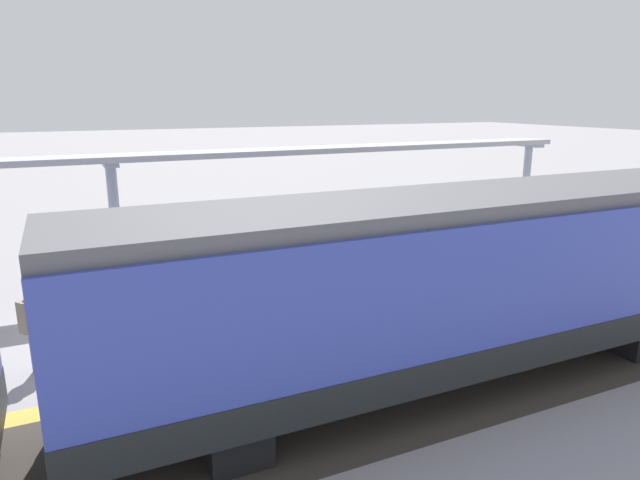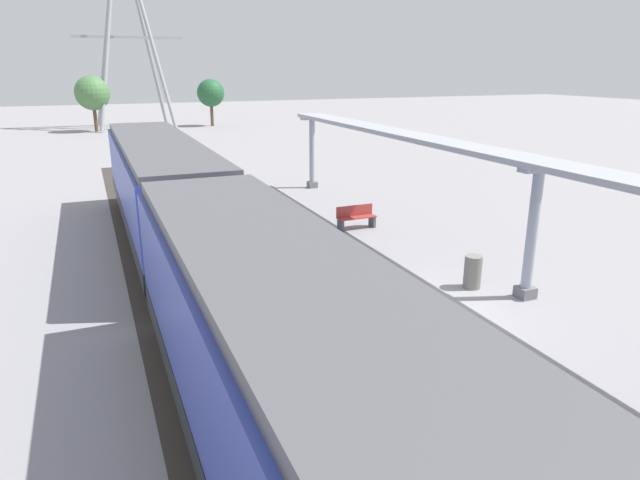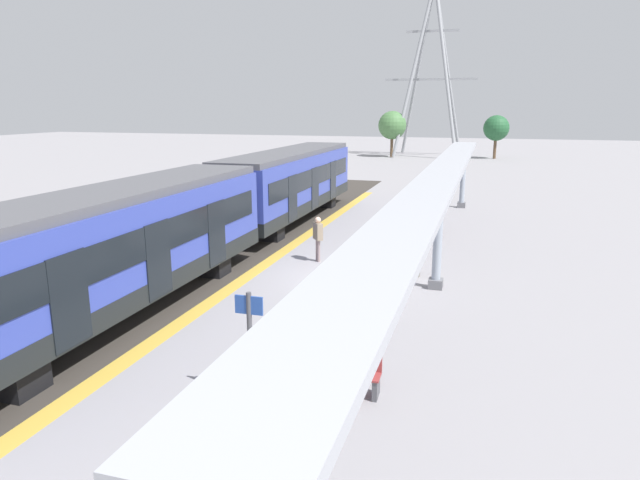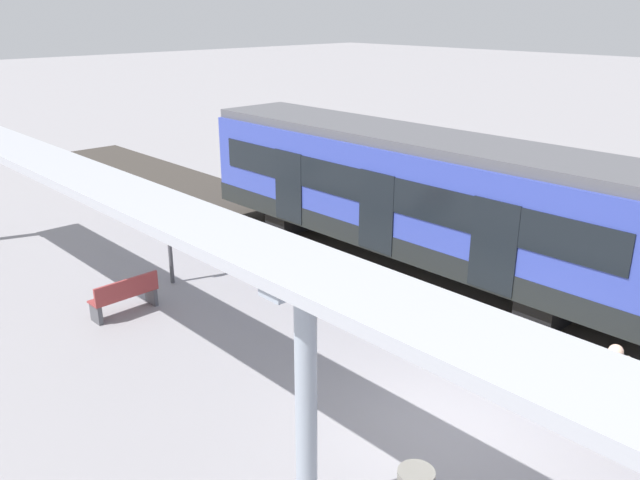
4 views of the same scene
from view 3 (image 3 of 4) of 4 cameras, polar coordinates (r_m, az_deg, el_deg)
name	(u,v)px [view 3 (image 3 of 4)]	position (r m, az deg, el deg)	size (l,w,h in m)	color
ground_plane	(345,278)	(18.81, 2.51, -3.91)	(176.00, 176.00, 0.00)	gray
tactile_edge_strip	(256,270)	(19.79, -6.49, -3.09)	(0.51, 38.13, 0.01)	gold
trackbed	(208,266)	(20.57, -11.25, -2.63)	(3.20, 50.13, 0.01)	#38332D
train_near_carriage	(115,251)	(15.97, -20.02, -1.05)	(2.65, 13.22, 3.48)	#3343A5
train_far_carriage	(290,184)	(28.03, -3.07, 5.68)	(2.65, 13.22, 3.48)	#3343A5
canopy_pillar_second	(438,234)	(17.72, 11.87, 0.63)	(1.10, 0.44, 3.48)	slate
canopy_pillar_third	(463,176)	(32.64, 14.28, 6.26)	(1.10, 0.44, 3.48)	slate
canopy_beam	(442,175)	(17.69, 12.23, 6.48)	(1.20, 30.55, 0.16)	#A8AAB2
bench_near_end	(344,371)	(11.54, 2.41, -13.12)	(1.51, 0.48, 0.86)	maroon
bench_mid_platform	(424,225)	(25.55, 10.54, 1.55)	(1.52, 0.50, 0.86)	#9E3531
trash_bin	(413,263)	(19.20, 9.44, -2.30)	(0.48, 0.48, 0.92)	slate
platform_info_sign	(250,336)	(10.96, -7.12, -9.61)	(0.56, 0.10, 2.20)	#4C4C51
passenger_waiting_near_edge	(318,234)	(20.58, -0.21, 0.64)	(0.47, 0.51, 1.67)	gray
electricity_pylon	(431,70)	(66.44, 11.19, 16.57)	(10.17, 7.17, 18.79)	#93969B
tree_left_background	(392,125)	(64.55, 7.33, 11.44)	(3.13, 3.13, 5.08)	brown
tree_right_background	(496,128)	(64.72, 17.42, 10.75)	(2.73, 2.73, 4.65)	brown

